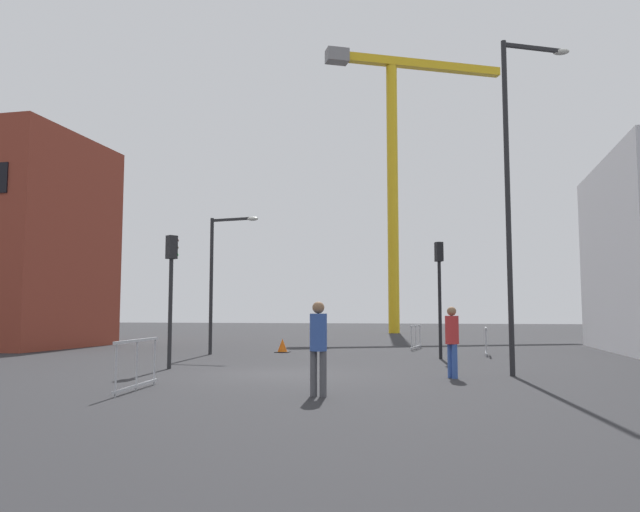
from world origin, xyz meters
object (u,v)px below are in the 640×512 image
object	(u,v)px
pedestrian_walking	(318,340)
traffic_cone_striped	(282,346)
streetlamp_tall	(515,178)
pedestrian_waiting	(452,336)
streetlamp_short	(219,269)
traffic_light_median	(171,279)
construction_crane	(395,150)
traffic_light_near	(439,280)

from	to	relation	value
pedestrian_walking	traffic_cone_striped	xyz separation A→B (m)	(-4.42, 12.99, -0.83)
streetlamp_tall	pedestrian_waiting	xyz separation A→B (m)	(-1.71, -0.96, -4.19)
streetlamp_short	traffic_light_median	size ratio (longest dim) A/B	1.38
streetlamp_short	traffic_light_median	distance (m)	6.28
construction_crane	streetlamp_short	world-z (taller)	construction_crane
streetlamp_tall	traffic_light_median	bearing A→B (deg)	-179.77
streetlamp_tall	pedestrian_walking	distance (m)	7.79
streetlamp_tall	traffic_light_near	world-z (taller)	streetlamp_tall
construction_crane	traffic_light_median	size ratio (longest dim) A/B	5.90
construction_crane	traffic_light_median	bearing A→B (deg)	-95.94
construction_crane	traffic_cone_striped	distance (m)	29.86
construction_crane	streetlamp_tall	world-z (taller)	construction_crane
construction_crane	pedestrian_waiting	bearing A→B (deg)	-82.37
pedestrian_waiting	construction_crane	bearing A→B (deg)	97.63
pedestrian_walking	traffic_light_near	bearing A→B (deg)	78.92
traffic_light_median	construction_crane	bearing A→B (deg)	84.06
pedestrian_waiting	traffic_light_near	bearing A→B (deg)	94.08
streetlamp_short	traffic_light_near	xyz separation A→B (m)	(8.64, -0.50, -0.57)
construction_crane	streetlamp_tall	size ratio (longest dim) A/B	2.58
traffic_cone_striped	streetlamp_tall	bearing A→B (deg)	-42.48
construction_crane	traffic_cone_striped	size ratio (longest dim) A/B	41.27
traffic_light_near	pedestrian_waiting	bearing A→B (deg)	-85.92
traffic_light_median	pedestrian_waiting	size ratio (longest dim) A/B	2.20
construction_crane	traffic_light_near	distance (m)	30.98
construction_crane	pedestrian_waiting	distance (m)	37.74
streetlamp_short	construction_crane	bearing A→B (deg)	80.81
streetlamp_tall	traffic_light_median	world-z (taller)	streetlamp_tall
streetlamp_tall	traffic_cone_striped	xyz separation A→B (m)	(-8.69, 7.96, -4.98)
construction_crane	streetlamp_short	bearing A→B (deg)	-99.19
streetlamp_tall	pedestrian_waiting	distance (m)	4.62
traffic_light_median	pedestrian_walking	size ratio (longest dim) A/B	2.12
pedestrian_waiting	streetlamp_short	bearing A→B (deg)	142.12
traffic_light_near	pedestrian_walking	bearing A→B (deg)	-101.08
traffic_light_median	traffic_light_near	xyz separation A→B (m)	(7.69, 5.67, 0.15)
pedestrian_waiting	traffic_cone_striped	world-z (taller)	pedestrian_waiting
streetlamp_short	pedestrian_waiting	size ratio (longest dim) A/B	3.03
traffic_light_median	traffic_cone_striped	xyz separation A→B (m)	(1.18, 8.00, -2.39)
streetlamp_tall	pedestrian_walking	bearing A→B (deg)	-130.31
traffic_light_median	pedestrian_waiting	xyz separation A→B (m)	(8.16, -0.92, -1.60)
construction_crane	pedestrian_walking	distance (m)	41.29
traffic_light_near	pedestrian_waiting	distance (m)	6.83
construction_crane	pedestrian_walking	size ratio (longest dim) A/B	12.48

